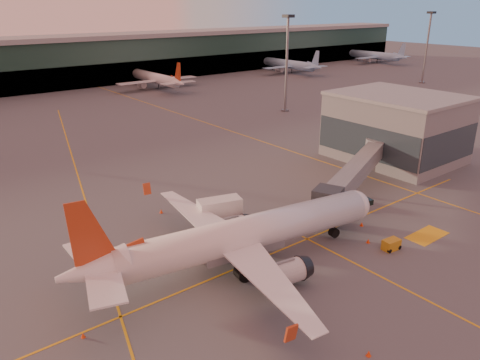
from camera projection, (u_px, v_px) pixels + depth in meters
ground at (308, 268)px, 53.46m from camera, size 600.00×600.00×0.00m
taxi_markings at (95, 176)px, 81.90m from camera, size 100.12×173.00×0.01m
gate_building at (396, 127)px, 88.67m from camera, size 18.40×22.40×12.60m
mast_east_near at (287, 57)px, 125.55m from camera, size 2.40×2.40×25.60m
mast_east_far at (427, 42)px, 171.90m from camera, size 2.40×2.40×25.60m
distant_aircraft_row at (59, 100)px, 146.39m from camera, size 350.00×34.00×13.00m
main_airplane at (239, 237)px, 52.45m from camera, size 38.56×34.94×11.66m
jet_bridge at (359, 169)px, 73.26m from camera, size 29.45×14.96×5.80m
catering_truck at (220, 212)px, 61.71m from camera, size 6.12×3.94×4.39m
gpu_cart at (391, 245)px, 57.29m from camera, size 2.36×1.55×1.31m
pushback_tug at (334, 198)px, 70.64m from camera, size 3.93×2.35×1.94m
cone_nose at (362, 224)px, 63.44m from camera, size 0.46×0.46×0.59m
cone_tail at (83, 335)px, 42.26m from camera, size 0.40×0.40×0.51m
cone_wing_right at (369, 353)px, 40.04m from camera, size 0.44×0.44×0.56m
cone_wing_left at (161, 211)px, 67.37m from camera, size 0.47×0.47×0.60m
cone_fwd at (368, 241)px, 58.95m from camera, size 0.44×0.44×0.57m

